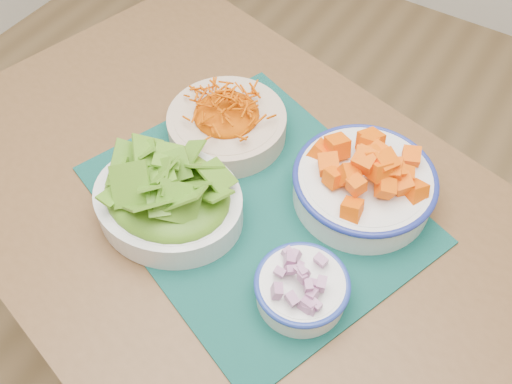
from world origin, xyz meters
TOP-DOWN VIEW (x-y plane):
  - table at (-0.09, 0.18)m, footprint 1.27×1.00m
  - placemat at (-0.04, 0.19)m, footprint 0.62×0.57m
  - carrot_bowl at (-0.17, 0.29)m, footprint 0.23×0.23m
  - squash_bowl at (0.10, 0.29)m, footprint 0.29×0.29m
  - lettuce_bowl at (-0.15, 0.10)m, footprint 0.27×0.24m
  - onion_bowl at (0.10, 0.08)m, footprint 0.14×0.14m

SIDE VIEW (x-z plane):
  - table at x=-0.09m, z-range 0.27..1.02m
  - placemat at x=-0.04m, z-range 0.75..0.75m
  - onion_bowl at x=0.10m, z-range 0.75..0.83m
  - carrot_bowl at x=-0.17m, z-range 0.75..0.83m
  - lettuce_bowl at x=-0.15m, z-range 0.75..0.86m
  - squash_bowl at x=0.10m, z-range 0.75..0.86m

